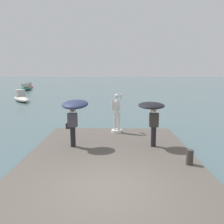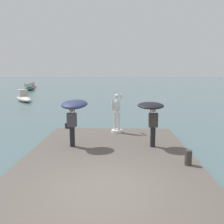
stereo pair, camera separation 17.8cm
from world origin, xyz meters
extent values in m
plane|color=#4C666B|center=(0.00, 40.00, 0.00)|extent=(400.00, 400.00, 0.00)
cube|color=#564F47|center=(0.00, 2.09, 0.20)|extent=(6.51, 10.19, 0.40)
cylinder|color=white|center=(0.26, 6.24, 0.47)|extent=(0.59, 0.59, 0.15)
cylinder|color=white|center=(0.16, 6.24, 1.03)|extent=(0.15, 0.15, 0.96)
cylinder|color=white|center=(0.36, 6.24, 1.03)|extent=(0.15, 0.15, 0.96)
ellipsoid|color=white|center=(0.26, 6.24, 1.85)|extent=(0.38, 0.26, 0.68)
sphere|color=white|center=(0.26, 6.24, 2.37)|extent=(0.24, 0.24, 0.24)
cylinder|color=white|center=(0.02, 6.24, 1.92)|extent=(0.10, 0.10, 0.62)
cylinder|color=white|center=(0.48, 6.51, 2.33)|extent=(0.10, 0.59, 0.40)
cylinder|color=black|center=(-1.66, 3.73, 0.84)|extent=(0.22, 0.22, 0.88)
cube|color=#47424C|center=(-1.66, 3.73, 1.58)|extent=(0.42, 0.30, 0.60)
sphere|color=#A87A5B|center=(-1.66, 3.73, 2.02)|extent=(0.21, 0.21, 0.21)
cylinder|color=#262626|center=(-1.53, 3.75, 1.91)|extent=(0.02, 0.02, 0.55)
ellipsoid|color=navy|center=(-1.53, 3.75, 2.25)|extent=(1.30, 1.32, 0.47)
cube|color=black|center=(-1.87, 3.79, 1.30)|extent=(0.19, 0.13, 0.24)
cylinder|color=black|center=(1.84, 3.80, 0.84)|extent=(0.22, 0.22, 0.88)
cube|color=#38332D|center=(1.84, 3.80, 1.58)|extent=(0.38, 0.24, 0.60)
sphere|color=beige|center=(1.84, 3.80, 2.02)|extent=(0.21, 0.21, 0.21)
cylinder|color=#262626|center=(1.72, 3.84, 1.89)|extent=(0.02, 0.02, 0.52)
ellipsoid|color=black|center=(1.72, 3.84, 2.20)|extent=(1.13, 1.14, 0.32)
cylinder|color=#38332D|center=(2.79, 1.75, 0.66)|extent=(0.24, 0.24, 0.53)
ellipsoid|color=silver|center=(-11.92, 23.60, 0.33)|extent=(4.04, 5.01, 0.66)
cube|color=#B2ADA3|center=(-12.14, 23.92, 1.06)|extent=(1.58, 1.67, 0.89)
ellipsoid|color=#336B5B|center=(-18.47, 42.54, 0.41)|extent=(2.27, 3.92, 0.81)
cube|color=#B2ADA3|center=(-18.54, 42.27, 1.13)|extent=(1.27, 1.44, 0.73)
ellipsoid|color=#9E2D28|center=(-21.68, 51.68, 0.33)|extent=(4.47, 3.56, 0.66)
cube|color=#B2ADA3|center=(-21.39, 51.48, 1.00)|extent=(1.91, 1.66, 0.78)
camera|label=1|loc=(0.20, -6.10, 3.55)|focal=37.62mm
camera|label=2|loc=(0.38, -6.10, 3.55)|focal=37.62mm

